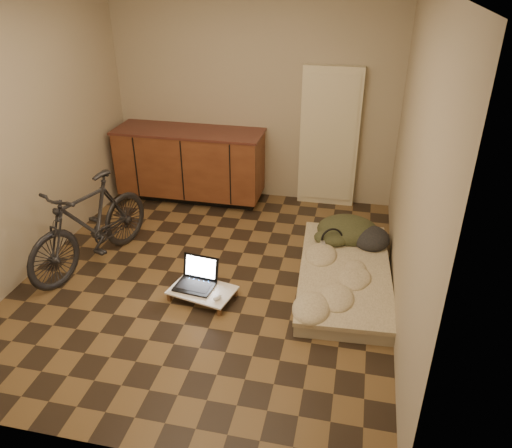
% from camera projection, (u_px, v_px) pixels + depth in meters
% --- Properties ---
extents(room_shell, '(3.50, 4.00, 2.60)m').
position_uv_depth(room_shell, '(203.00, 151.00, 4.30)').
color(room_shell, brown).
rests_on(room_shell, ground).
extents(cabinets, '(1.84, 0.62, 0.91)m').
position_uv_depth(cabinets, '(191.00, 164.00, 6.30)').
color(cabinets, black).
rests_on(cabinets, ground).
extents(appliance_panel, '(0.70, 0.10, 1.70)m').
position_uv_depth(appliance_panel, '(329.00, 138.00, 6.00)').
color(appliance_panel, beige).
rests_on(appliance_panel, ground).
extents(bicycle, '(0.91, 1.64, 1.02)m').
position_uv_depth(bicycle, '(89.00, 220.00, 4.88)').
color(bicycle, black).
rests_on(bicycle, ground).
extents(futon, '(0.96, 1.82, 0.15)m').
position_uv_depth(futon, '(344.00, 275.00, 4.80)').
color(futon, '#A89E86').
rests_on(futon, ground).
extents(clothing_pile, '(0.72, 0.61, 0.27)m').
position_uv_depth(clothing_pile, '(354.00, 225.00, 5.24)').
color(clothing_pile, '#343821').
rests_on(clothing_pile, futon).
extents(headphones, '(0.33, 0.32, 0.17)m').
position_uv_depth(headphones, '(332.00, 238.00, 5.10)').
color(headphones, black).
rests_on(headphones, futon).
extents(lap_desk, '(0.64, 0.49, 0.10)m').
position_uv_depth(lap_desk, '(202.00, 291.00, 4.56)').
color(lap_desk, brown).
rests_on(lap_desk, ground).
extents(laptop, '(0.38, 0.35, 0.24)m').
position_uv_depth(laptop, '(197.00, 280.00, 4.61)').
color(laptop, black).
rests_on(laptop, lap_desk).
extents(mouse, '(0.09, 0.11, 0.03)m').
position_uv_depth(mouse, '(217.00, 297.00, 4.42)').
color(mouse, silver).
rests_on(mouse, lap_desk).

